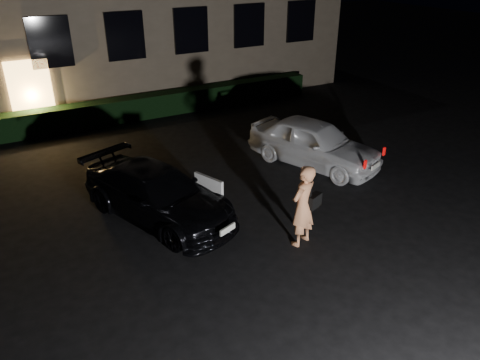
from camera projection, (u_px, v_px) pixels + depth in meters
ground at (295, 263)px, 9.73m from camera, size 80.00×80.00×0.00m
hedge at (136, 108)px, 17.75m from camera, size 15.00×0.70×0.85m
sedan at (158, 194)px, 11.13m from camera, size 3.15×4.62×1.24m
hatch at (314, 143)px, 13.86m from camera, size 2.96×4.37×1.38m
man at (303, 206)px, 9.98m from camera, size 0.87×0.66×1.87m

